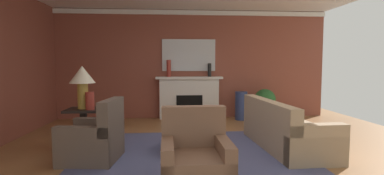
# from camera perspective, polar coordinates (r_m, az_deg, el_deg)

# --- Properties ---
(ground_plane) EXTENTS (9.22, 9.22, 0.00)m
(ground_plane) POSITION_cam_1_polar(r_m,az_deg,el_deg) (5.06, 1.57, -12.35)
(ground_plane) COLOR olive
(wall_fireplace) EXTENTS (7.69, 0.12, 2.96)m
(wall_fireplace) POSITION_cam_1_polar(r_m,az_deg,el_deg) (8.05, -0.80, 4.58)
(wall_fireplace) COLOR brown
(wall_fireplace) RESTS_ON ground_plane
(crown_moulding) EXTENTS (7.69, 0.08, 0.12)m
(crown_moulding) POSITION_cam_1_polar(r_m,az_deg,el_deg) (8.09, -0.78, 14.53)
(crown_moulding) COLOR white
(area_rug) EXTENTS (3.66, 2.62, 0.01)m
(area_rug) POSITION_cam_1_polar(r_m,az_deg,el_deg) (5.07, -0.21, -12.26)
(area_rug) COLOR #4C517A
(area_rug) RESTS_ON ground_plane
(fireplace) EXTENTS (1.80, 0.35, 1.15)m
(fireplace) POSITION_cam_1_polar(r_m,az_deg,el_deg) (7.89, -0.57, -2.21)
(fireplace) COLOR white
(fireplace) RESTS_ON ground_plane
(mantel_mirror) EXTENTS (1.46, 0.04, 0.86)m
(mantel_mirror) POSITION_cam_1_polar(r_m,az_deg,el_deg) (7.96, -0.64, 6.38)
(mantel_mirror) COLOR silver
(sofa) EXTENTS (1.00, 2.14, 0.85)m
(sofa) POSITION_cam_1_polar(r_m,az_deg,el_deg) (5.40, 17.69, -8.22)
(sofa) COLOR tan
(sofa) RESTS_ON ground_plane
(armchair_near_window) EXTENTS (0.89, 0.89, 0.95)m
(armchair_near_window) POSITION_cam_1_polar(r_m,az_deg,el_deg) (4.73, -18.72, -9.95)
(armchair_near_window) COLOR brown
(armchair_near_window) RESTS_ON ground_plane
(armchair_facing_fireplace) EXTENTS (0.81, 0.81, 0.95)m
(armchair_facing_fireplace) POSITION_cam_1_polar(r_m,az_deg,el_deg) (3.52, 0.72, -14.75)
(armchair_facing_fireplace) COLOR brown
(armchair_facing_fireplace) RESTS_ON ground_plane
(coffee_table) EXTENTS (1.00, 1.00, 0.45)m
(coffee_table) POSITION_cam_1_polar(r_m,az_deg,el_deg) (4.99, -0.21, -8.63)
(coffee_table) COLOR black
(coffee_table) RESTS_ON ground_plane
(side_table) EXTENTS (0.56, 0.56, 0.70)m
(side_table) POSITION_cam_1_polar(r_m,az_deg,el_deg) (5.48, -20.56, -7.03)
(side_table) COLOR black
(side_table) RESTS_ON ground_plane
(table_lamp) EXTENTS (0.44, 0.44, 0.75)m
(table_lamp) POSITION_cam_1_polar(r_m,az_deg,el_deg) (5.38, -20.80, 1.62)
(table_lamp) COLOR #B28E38
(table_lamp) RESTS_ON side_table
(vase_mantel_left) EXTENTS (0.12, 0.12, 0.45)m
(vase_mantel_left) POSITION_cam_1_polar(r_m,az_deg,el_deg) (7.77, -4.61, 3.78)
(vase_mantel_left) COLOR #9E3328
(vase_mantel_left) RESTS_ON fireplace
(vase_tall_corner) EXTENTS (0.32, 0.32, 0.75)m
(vase_tall_corner) POSITION_cam_1_polar(r_m,az_deg,el_deg) (7.83, 9.66, -3.56)
(vase_tall_corner) COLOR navy
(vase_tall_corner) RESTS_ON ground_plane
(vase_on_side_table) EXTENTS (0.15, 0.15, 0.30)m
(vase_on_side_table) POSITION_cam_1_polar(r_m,az_deg,el_deg) (5.25, -19.48, -2.49)
(vase_on_side_table) COLOR #9E3328
(vase_on_side_table) RESTS_ON side_table
(vase_mantel_right) EXTENTS (0.10, 0.10, 0.36)m
(vase_mantel_right) POSITION_cam_1_polar(r_m,az_deg,el_deg) (7.85, 3.46, 3.47)
(vase_mantel_right) COLOR black
(vase_mantel_right) RESTS_ON fireplace
(book_red_cover) EXTENTS (0.24, 0.21, 0.05)m
(book_red_cover) POSITION_cam_1_polar(r_m,az_deg,el_deg) (5.06, -2.17, -6.80)
(book_red_cover) COLOR tan
(book_red_cover) RESTS_ON coffee_table
(book_art_folio) EXTENTS (0.23, 0.17, 0.05)m
(book_art_folio) POSITION_cam_1_polar(r_m,az_deg,el_deg) (4.87, 1.92, -6.58)
(book_art_folio) COLOR tan
(book_art_folio) RESTS_ON coffee_table
(potted_plant) EXTENTS (0.56, 0.56, 0.83)m
(potted_plant) POSITION_cam_1_polar(r_m,az_deg,el_deg) (7.86, 14.17, -2.77)
(potted_plant) COLOR #A8754C
(potted_plant) RESTS_ON ground_plane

